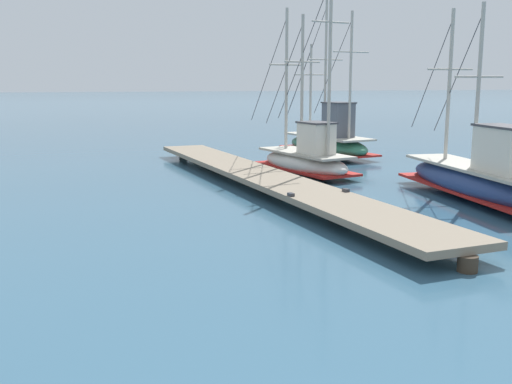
# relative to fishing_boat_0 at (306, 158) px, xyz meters

# --- Properties ---
(floating_dock) EXTENTS (3.22, 18.48, 0.53)m
(floating_dock) POSITION_rel_fishing_boat_0_xyz_m (-2.34, -2.11, -0.26)
(floating_dock) COLOR gray
(floating_dock) RESTS_ON ground
(fishing_boat_0) EXTENTS (2.47, 6.34, 6.95)m
(fishing_boat_0) POSITION_rel_fishing_boat_0_xyz_m (0.00, 0.00, 0.00)
(fishing_boat_0) COLOR silver
(fishing_boat_0) RESTS_ON ground
(fishing_boat_1) EXTENTS (2.40, 7.85, 5.42)m
(fishing_boat_1) POSITION_rel_fishing_boat_0_xyz_m (2.75, -5.98, 0.02)
(fishing_boat_1) COLOR navy
(fishing_boat_1) RESTS_ON ground
(fishing_boat_2) EXTENTS (2.74, 6.35, 6.82)m
(fishing_boat_2) POSITION_rel_fishing_boat_0_xyz_m (3.01, 4.59, 0.05)
(fishing_boat_2) COLOR #337556
(fishing_boat_2) RESTS_ON ground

